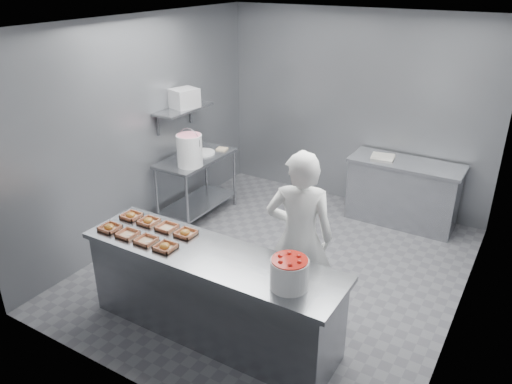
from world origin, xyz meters
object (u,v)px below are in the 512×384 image
(prep_table, at_px, (197,177))
(tray_1, at_px, (128,234))
(tray_5, at_px, (149,221))
(tray_2, at_px, (146,240))
(tray_4, at_px, (131,216))
(worker, at_px, (299,238))
(appliance, at_px, (184,98))
(service_counter, at_px, (212,293))
(strawberry_tub, at_px, (289,272))
(back_counter, at_px, (403,192))
(tray_6, at_px, (167,227))
(tray_7, at_px, (186,233))
(tray_3, at_px, (165,247))
(tray_0, at_px, (110,228))
(glaze_bucket, at_px, (190,150))

(prep_table, bearing_deg, tray_1, -69.88)
(tray_5, bearing_deg, tray_2, -51.24)
(tray_4, bearing_deg, worker, 17.20)
(tray_4, height_order, appliance, appliance)
(service_counter, xyz_separation_m, strawberry_tub, (0.86, -0.09, 0.59))
(back_counter, xyz_separation_m, tray_6, (-1.54, -3.10, 0.47))
(tray_7, bearing_deg, tray_3, -90.00)
(tray_0, bearing_deg, tray_3, 0.00)
(strawberry_tub, bearing_deg, tray_7, 169.17)
(tray_5, height_order, worker, worker)
(tray_3, bearing_deg, worker, 40.22)
(tray_0, bearing_deg, appliance, 108.07)
(tray_6, bearing_deg, prep_table, 119.32)
(tray_4, bearing_deg, prep_table, 106.33)
(tray_7, bearing_deg, tray_0, -157.20)
(back_counter, relative_size, appliance, 4.47)
(tray_5, distance_m, tray_7, 0.48)
(tray_0, distance_m, strawberry_tub, 1.99)
(back_counter, bearing_deg, appliance, -155.06)
(tray_2, xyz_separation_m, tray_3, (0.24, -0.00, 0.00))
(tray_2, distance_m, appliance, 2.56)
(tray_5, bearing_deg, back_counter, 60.08)
(prep_table, xyz_separation_m, tray_4, (0.53, -1.80, 0.33))
(service_counter, relative_size, tray_4, 13.88)
(tray_0, height_order, tray_5, same)
(tray_2, bearing_deg, service_counter, 13.30)
(back_counter, relative_size, tray_1, 8.01)
(tray_2, xyz_separation_m, tray_6, (0.00, 0.30, 0.00))
(tray_3, distance_m, tray_7, 0.30)
(tray_0, height_order, tray_1, tray_0)
(prep_table, xyz_separation_m, tray_5, (0.77, -1.80, 0.33))
(tray_1, height_order, tray_5, tray_5)
(tray_2, relative_size, tray_6, 1.00)
(tray_6, xyz_separation_m, appliance, (-1.18, 1.83, 0.77))
(tray_4, xyz_separation_m, appliance, (-0.70, 1.83, 0.77))
(prep_table, bearing_deg, tray_6, -60.68)
(tray_3, distance_m, tray_4, 0.78)
(strawberry_tub, xyz_separation_m, glaze_bucket, (-2.37, 1.74, 0.08))
(tray_2, bearing_deg, tray_4, 147.93)
(tray_5, distance_m, appliance, 2.20)
(tray_1, xyz_separation_m, glaze_bucket, (-0.63, 1.80, 0.20))
(appliance, bearing_deg, tray_3, -39.38)
(worker, distance_m, strawberry_tub, 0.83)
(tray_3, bearing_deg, appliance, 123.56)
(prep_table, relative_size, tray_2, 6.40)
(tray_4, distance_m, tray_5, 0.24)
(back_counter, bearing_deg, worker, -97.16)
(tray_6, bearing_deg, strawberry_tub, -9.16)
(tray_7, relative_size, glaze_bucket, 0.37)
(strawberry_tub, bearing_deg, glaze_bucket, 143.73)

